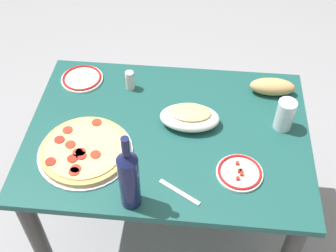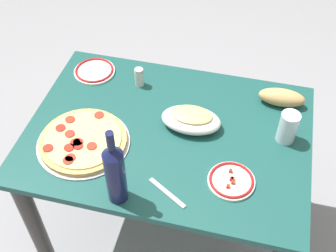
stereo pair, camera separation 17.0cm
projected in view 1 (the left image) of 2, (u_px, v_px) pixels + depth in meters
ground_plane at (168, 225)px, 2.26m from camera, size 8.00×8.00×0.00m
dining_table at (168, 153)px, 1.83m from camera, size 1.12×0.81×0.72m
pepperoni_pizza at (85, 150)px, 1.64m from camera, size 0.36×0.36×0.03m
baked_pasta_dish at (190, 117)px, 1.73m from camera, size 0.24×0.15×0.08m
wine_bottle at (129, 178)px, 1.40m from camera, size 0.07×0.07×0.33m
water_glass at (285, 115)px, 1.70m from camera, size 0.07×0.07×0.13m
side_plate_near at (240, 172)px, 1.58m from camera, size 0.17×0.17×0.02m
side_plate_far at (82, 78)px, 1.94m from camera, size 0.19×0.19×0.02m
bread_loaf at (272, 87)px, 1.86m from camera, size 0.19×0.08×0.07m
spice_shaker at (130, 80)px, 1.87m from camera, size 0.04×0.04×0.09m
fork_right at (179, 192)px, 1.53m from camera, size 0.15×0.10×0.00m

